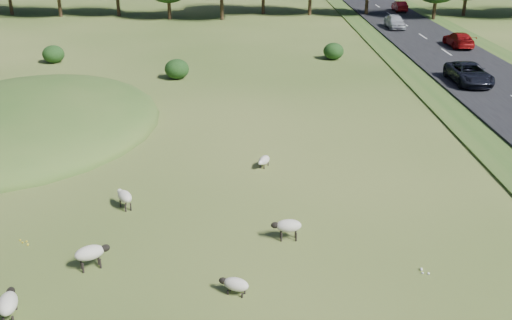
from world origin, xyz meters
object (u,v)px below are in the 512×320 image
(car_1, at_px, (400,6))
(car_6, at_px, (459,39))
(sheep_1, at_px, (91,253))
(sheep_5, at_px, (235,284))
(car_4, at_px, (469,73))
(sheep_2, at_px, (288,226))
(sheep_0, at_px, (264,160))
(car_5, at_px, (395,21))
(sheep_3, at_px, (124,196))
(sheep_4, at_px, (8,303))

(car_1, relative_size, car_6, 0.84)
(sheep_1, height_order, sheep_5, sheep_1)
(sheep_1, relative_size, car_4, 0.24)
(sheep_2, height_order, car_1, car_1)
(car_1, bearing_deg, sheep_0, 69.90)
(sheep_2, xyz_separation_m, car_6, (18.70, 36.19, 0.34))
(sheep_1, bearing_deg, sheep_2, -12.33)
(sheep_2, relative_size, car_1, 0.30)
(car_5, height_order, car_6, car_5)
(sheep_0, distance_m, sheep_3, 7.55)
(sheep_1, height_order, sheep_2, sheep_1)
(sheep_3, bearing_deg, sheep_2, -145.82)
(sheep_1, xyz_separation_m, car_6, (25.81, 38.16, 0.31))
(sheep_4, xyz_separation_m, car_6, (27.71, 40.81, 0.47))
(sheep_2, relative_size, car_6, 0.25)
(sheep_4, bearing_deg, car_4, -53.84)
(sheep_2, xyz_separation_m, sheep_3, (-6.88, 2.66, -0.03))
(sheep_3, bearing_deg, car_4, -82.25)
(car_1, relative_size, car_4, 0.76)
(sheep_4, distance_m, sheep_5, 7.15)
(sheep_2, xyz_separation_m, sheep_4, (-9.01, -4.62, -0.13))
(sheep_0, xyz_separation_m, car_5, (15.69, 39.62, 0.64))
(sheep_0, xyz_separation_m, car_4, (15.69, 15.42, 0.62))
(sheep_5, bearing_deg, sheep_3, -30.51)
(sheep_0, bearing_deg, sheep_2, 32.36)
(sheep_0, distance_m, sheep_1, 11.08)
(car_6, bearing_deg, sheep_4, 55.82)
(sheep_1, xyz_separation_m, car_4, (22.01, 24.52, 0.35))
(car_5, distance_m, car_6, 11.23)
(car_6, bearing_deg, car_1, -90.00)
(car_4, height_order, car_6, car_4)
(sheep_3, bearing_deg, car_6, -71.99)
(sheep_2, bearing_deg, car_6, -119.12)
(sheep_5, height_order, car_6, car_6)
(car_5, relative_size, car_6, 0.94)
(sheep_1, relative_size, sheep_3, 1.14)
(sheep_0, relative_size, sheep_3, 0.93)
(sheep_5, bearing_deg, car_5, -87.61)
(sheep_4, xyz_separation_m, sheep_5, (7.07, 1.09, -0.09))
(car_1, xyz_separation_m, car_6, (0.00, -24.22, 0.03))
(sheep_4, bearing_deg, sheep_3, -28.81)
(sheep_0, distance_m, car_6, 34.99)
(sheep_0, distance_m, car_1, 56.73)
(car_4, bearing_deg, sheep_5, -122.85)
(sheep_4, bearing_deg, car_6, -46.67)
(sheep_4, height_order, car_4, car_4)
(sheep_3, bearing_deg, sheep_4, 129.02)
(sheep_2, distance_m, sheep_5, 4.03)
(car_1, distance_m, car_6, 24.22)
(sheep_0, height_order, sheep_1, sheep_1)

